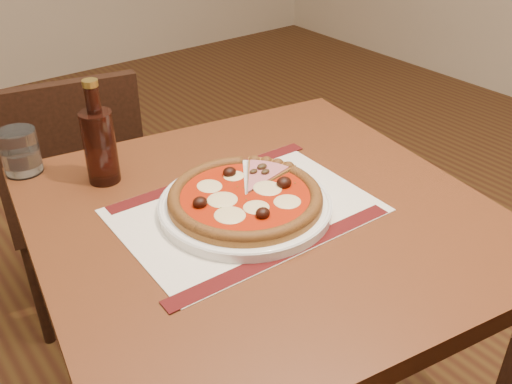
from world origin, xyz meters
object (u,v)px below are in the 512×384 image
at_px(pizza, 245,197).
at_px(table, 262,254).
at_px(plate, 245,206).
at_px(water_glass, 20,152).
at_px(chair_far, 74,187).
at_px(bottle, 100,143).

bearing_deg(pizza, table, -34.32).
relative_size(plate, pizza, 1.12).
bearing_deg(pizza, water_glass, 124.59).
distance_m(chair_far, plate, 0.81).
height_order(table, bottle, bottle).
distance_m(water_glass, bottle, 0.18).
bearing_deg(plate, water_glass, 124.61).
bearing_deg(pizza, bottle, 120.67).
relative_size(plate, bottle, 1.51).
height_order(pizza, water_glass, water_glass).
xyz_separation_m(chair_far, plate, (0.07, -0.75, 0.29)).
xyz_separation_m(pizza, water_glass, (-0.27, 0.39, 0.02)).
height_order(chair_far, bottle, bottle).
height_order(chair_far, water_glass, water_glass).
bearing_deg(bottle, water_glass, 131.35).
xyz_separation_m(pizza, bottle, (-0.16, 0.26, 0.05)).
relative_size(table, water_glass, 9.94).
relative_size(plate, water_glass, 3.43).
relative_size(table, pizza, 3.26).
bearing_deg(chair_far, table, 108.54).
bearing_deg(chair_far, plate, 106.74).
distance_m(chair_far, water_glass, 0.53).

